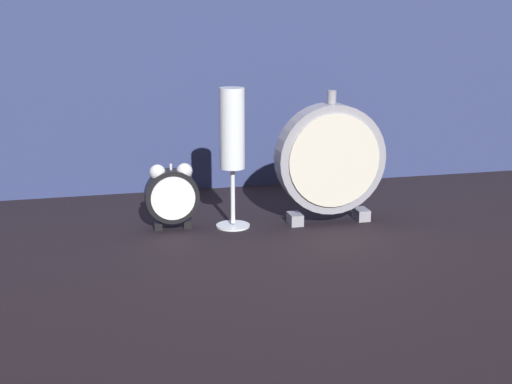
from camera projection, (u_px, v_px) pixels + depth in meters
ground_plane at (269, 239)px, 1.06m from camera, size 4.00×4.00×0.00m
fabric_backdrop_drape at (224, 4)px, 1.28m from camera, size 1.61×0.01×0.68m
alarm_clock_twin_bell at (172, 193)px, 1.09m from camera, size 0.08×0.03×0.10m
mantel_clock_silver at (330, 159)px, 1.12m from camera, size 0.17×0.04×0.21m
champagne_flute at (232, 140)px, 1.09m from camera, size 0.05×0.05×0.22m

